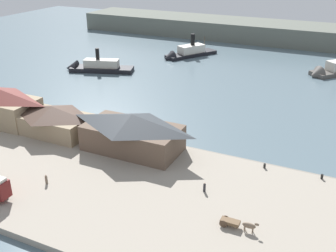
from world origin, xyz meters
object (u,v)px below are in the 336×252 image
Objects in this scene: ferry_shed_west_terminal at (53,119)px; pedestrian_standing_center at (46,180)px; mooring_post_east at (322,177)px; pedestrian_at_waters_edge at (204,187)px; ferry_approaching_west at (94,67)px; horse_cart at (237,223)px; mooring_post_center_east at (265,166)px; ferry_departing_north at (331,71)px; ferry_approaching_east at (186,53)px; ferry_shed_customs_shed at (132,132)px.

pedestrian_standing_center is (12.62, -17.37, -2.37)m from ferry_shed_west_terminal.
mooring_post_east is (56.21, 5.07, -2.74)m from ferry_shed_west_terminal.
pedestrian_at_waters_edge is 0.07× the size of ferry_approaching_west.
pedestrian_standing_center is 27.66m from pedestrian_at_waters_edge.
pedestrian_standing_center is (-33.81, -2.46, -0.11)m from horse_cart.
mooring_post_center_east is at bearing -176.77° from mooring_post_east.
horse_cart is at bearing -17.80° from ferry_shed_west_terminal.
ferry_shed_west_terminal is 18.54× the size of mooring_post_east.
ferry_departing_north is at bearing 86.96° from horse_cart.
horse_cart is at bearing -93.04° from ferry_departing_north.
ferry_approaching_east is (-14.07, 95.46, -0.50)m from pedestrian_standing_center.
ferry_departing_north is at bearing -1.05° from ferry_approaching_east.
ferry_shed_customs_shed is 1.02× the size of ferry_departing_north.
ferry_approaching_east is (-40.02, 85.89, -0.48)m from pedestrian_at_waters_edge.
ferry_shed_west_terminal is at bearing -88.94° from ferry_approaching_east.
pedestrian_at_waters_edge is at bearing -11.43° from ferry_shed_west_terminal.
horse_cart is 3.22× the size of pedestrian_standing_center.
ferry_shed_customs_shed is at bearing -74.66° from ferry_approaching_east.
ferry_departing_north reaches higher than ferry_approaching_west.
ferry_shed_west_terminal is 48.82m from horse_cart.
horse_cart reaches higher than pedestrian_standing_center.
ferry_approaching_west is at bearing 151.93° from mooring_post_east.
ferry_shed_west_terminal is at bearing 162.20° from horse_cart.
pedestrian_standing_center is 1.98× the size of mooring_post_center_east.
pedestrian_standing_center is 0.08× the size of ferry_approaching_east.
ferry_approaching_east is (-47.88, 93.00, -0.61)m from horse_cart.
ferry_departing_north is at bearing 81.47° from pedestrian_at_waters_edge.
ferry_shed_customs_shed is 0.83× the size of ferry_approaching_west.
mooring_post_east is 0.05× the size of ferry_departing_north.
pedestrian_at_waters_edge is 85.88m from ferry_departing_north.
ferry_shed_west_terminal is 56.51m from mooring_post_east.
mooring_post_center_east is 87.57m from ferry_approaching_east.
mooring_post_east is 0.04× the size of ferry_approaching_west.
ferry_shed_customs_shed is 20.72m from pedestrian_at_waters_edge.
horse_cart is at bearing -30.04° from ferry_shed_customs_shed.
ferry_shed_customs_shed is 19.50m from pedestrian_standing_center.
horse_cart is 3.27× the size of pedestrian_at_waters_edge.
mooring_post_center_east is (-10.20, -0.58, 0.00)m from mooring_post_east.
pedestrian_at_waters_edge is (38.57, -7.80, -2.38)m from ferry_shed_west_terminal.
pedestrian_standing_center reaches higher than mooring_post_east.
ferry_departing_north is 79.70m from ferry_approaching_west.
ferry_approaching_west is (-35.11, 64.41, -0.63)m from pedestrian_standing_center.
pedestrian_standing_center is at bearing -112.03° from ferry_shed_customs_shed.
ferry_departing_north is 0.85× the size of ferry_approaching_east.
pedestrian_standing_center reaches higher than mooring_post_center_east.
ferry_approaching_west is (-21.04, -31.05, -0.14)m from ferry_approaching_east.
mooring_post_center_east is at bearing 33.22° from pedestrian_standing_center.
mooring_post_east is at bearing -86.11° from ferry_departing_north.
ferry_approaching_east is (-21.29, 77.62, -3.64)m from ferry_shed_customs_shed.
ferry_departing_north reaches higher than pedestrian_at_waters_edge.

